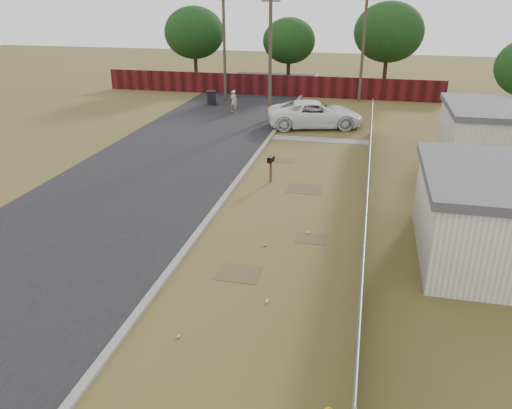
% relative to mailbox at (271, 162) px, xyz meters
% --- Properties ---
extents(ground, '(120.00, 120.00, 0.00)m').
position_rel_mailbox_xyz_m(ground, '(1.43, -3.56, -1.03)').
color(ground, brown).
rests_on(ground, ground).
extents(street, '(15.10, 60.00, 0.12)m').
position_rel_mailbox_xyz_m(street, '(-5.32, 4.49, -1.02)').
color(street, black).
rests_on(street, ground).
extents(chainlink_fence, '(0.10, 27.06, 2.02)m').
position_rel_mailbox_xyz_m(chainlink_fence, '(4.56, -2.54, -0.24)').
color(chainlink_fence, gray).
rests_on(chainlink_fence, ground).
extents(privacy_fence, '(30.00, 0.12, 1.80)m').
position_rel_mailbox_xyz_m(privacy_fence, '(-4.57, 21.44, -0.13)').
color(privacy_fence, '#4D1014').
rests_on(privacy_fence, ground).
extents(utility_poles, '(12.60, 8.24, 9.00)m').
position_rel_mailbox_xyz_m(utility_poles, '(-2.23, 17.10, 3.66)').
color(utility_poles, '#4D3F33').
rests_on(utility_poles, ground).
extents(horizon_trees, '(33.32, 31.94, 7.78)m').
position_rel_mailbox_xyz_m(horizon_trees, '(2.27, 20.00, 3.59)').
color(horizon_trees, '#322216').
rests_on(horizon_trees, ground).
extents(mailbox, '(0.29, 0.57, 1.31)m').
position_rel_mailbox_xyz_m(mailbox, '(0.00, 0.00, 0.00)').
color(mailbox, '#4E3E2C').
rests_on(mailbox, ground).
extents(pickup_truck, '(6.87, 4.46, 1.76)m').
position_rel_mailbox_xyz_m(pickup_truck, '(0.83, 11.14, -0.15)').
color(pickup_truck, white).
rests_on(pickup_truck, ground).
extents(pedestrian, '(0.73, 0.60, 1.70)m').
position_rel_mailbox_xyz_m(pedestrian, '(-5.66, 14.11, -0.18)').
color(pedestrian, tan).
rests_on(pedestrian, ground).
extents(trash_bin, '(0.98, 0.95, 1.11)m').
position_rel_mailbox_xyz_m(trash_bin, '(-8.21, 16.56, -0.47)').
color(trash_bin, black).
rests_on(trash_bin, ground).
extents(scattered_litter, '(2.63, 7.06, 0.07)m').
position_rel_mailbox_xyz_m(scattered_litter, '(1.34, -8.45, -0.99)').
color(scattered_litter, silver).
rests_on(scattered_litter, ground).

